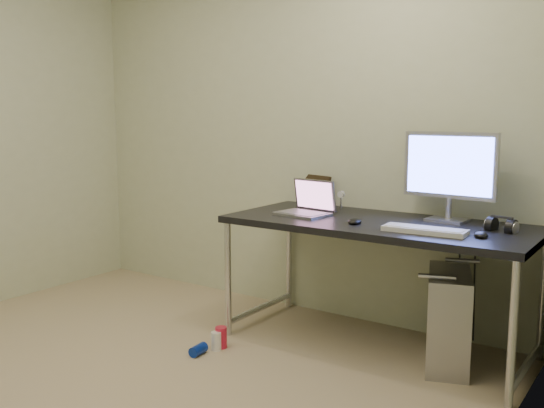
{
  "coord_description": "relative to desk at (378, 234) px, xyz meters",
  "views": [
    {
      "loc": [
        2.31,
        -1.78,
        1.36
      ],
      "look_at": [
        0.38,
        1.02,
        0.85
      ],
      "focal_mm": 40.0,
      "sensor_mm": 36.0,
      "label": 1
    }
  ],
  "objects": [
    {
      "name": "floor",
      "position": [
        -0.88,
        -1.37,
        -0.68
      ],
      "size": [
        3.5,
        3.5,
        0.0
      ],
      "primitive_type": "plane",
      "color": "tan",
      "rests_on": "ground"
    },
    {
      "name": "wall_back",
      "position": [
        -0.88,
        0.38,
        0.57
      ],
      "size": [
        3.5,
        0.02,
        2.5
      ],
      "primitive_type": "cube",
      "color": "beige",
      "rests_on": "ground"
    },
    {
      "name": "wall_right",
      "position": [
        0.87,
        -1.37,
        0.57
      ],
      "size": [
        0.02,
        3.5,
        2.5
      ],
      "primitive_type": "cube",
      "color": "beige",
      "rests_on": "ground"
    },
    {
      "name": "desk",
      "position": [
        0.0,
        0.0,
        0.0
      ],
      "size": [
        1.75,
        0.76,
        0.75
      ],
      "color": "black",
      "rests_on": "ground"
    },
    {
      "name": "tower_computer",
      "position": [
        0.43,
        -0.01,
        -0.42
      ],
      "size": [
        0.37,
        0.54,
        0.55
      ],
      "rotation": [
        0.0,
        0.0,
        0.34
      ],
      "color": "#A6A6AA",
      "rests_on": "ground"
    },
    {
      "name": "cable_a",
      "position": [
        0.38,
        0.33,
        -0.28
      ],
      "size": [
        0.01,
        0.16,
        0.69
      ],
      "primitive_type": "cylinder",
      "rotation": [
        0.21,
        0.0,
        0.0
      ],
      "color": "black",
      "rests_on": "ground"
    },
    {
      "name": "cable_b",
      "position": [
        0.47,
        0.31,
        -0.3
      ],
      "size": [
        0.02,
        0.11,
        0.71
      ],
      "primitive_type": "cylinder",
      "rotation": [
        0.14,
        0.0,
        0.09
      ],
      "color": "black",
      "rests_on": "ground"
    },
    {
      "name": "can_red",
      "position": [
        -0.74,
        -0.53,
        -0.62
      ],
      "size": [
        0.09,
        0.09,
        0.13
      ],
      "primitive_type": "cylinder",
      "rotation": [
        0.0,
        0.0,
        0.39
      ],
      "color": "red",
      "rests_on": "ground"
    },
    {
      "name": "can_white",
      "position": [
        -0.74,
        -0.58,
        -0.62
      ],
      "size": [
        0.07,
        0.07,
        0.11
      ],
      "primitive_type": "cylinder",
      "rotation": [
        0.0,
        0.0,
        0.18
      ],
      "color": "white",
      "rests_on": "ground"
    },
    {
      "name": "can_blue",
      "position": [
        -0.77,
        -0.69,
        -0.65
      ],
      "size": [
        0.07,
        0.11,
        0.06
      ],
      "primitive_type": "cylinder",
      "rotation": [
        1.57,
        0.0,
        0.09
      ],
      "color": "#0B299E",
      "rests_on": "ground"
    },
    {
      "name": "laptop",
      "position": [
        -0.46,
        -0.03,
        0.12
      ],
      "size": [
        0.33,
        0.28,
        0.21
      ],
      "rotation": [
        0.0,
        0.0,
        -0.13
      ],
      "color": "#ABAAB1",
      "rests_on": "desk"
    },
    {
      "name": "monitor",
      "position": [
        0.32,
        0.22,
        0.37
      ],
      "size": [
        0.54,
        0.17,
        0.51
      ],
      "rotation": [
        0.0,
        0.0,
        -0.07
      ],
      "color": "#ABAAB1",
      "rests_on": "desk"
    },
    {
      "name": "keyboard",
      "position": [
        0.34,
        -0.18,
        0.08
      ],
      "size": [
        0.43,
        0.16,
        0.03
      ],
      "primitive_type": "cube",
      "rotation": [
        0.0,
        0.0,
        0.06
      ],
      "color": "silver",
      "rests_on": "desk"
    },
    {
      "name": "mouse_right",
      "position": [
        0.61,
        -0.12,
        0.09
      ],
      "size": [
        0.1,
        0.12,
        0.04
      ],
      "primitive_type": "ellipsoid",
      "rotation": [
        0.0,
        0.0,
        0.31
      ],
      "color": "black",
      "rests_on": "desk"
    },
    {
      "name": "mouse_left",
      "position": [
        -0.08,
        -0.14,
        0.09
      ],
      "size": [
        0.1,
        0.13,
        0.04
      ],
      "primitive_type": "ellipsoid",
      "rotation": [
        0.0,
        0.0,
        0.24
      ],
      "color": "black",
      "rests_on": "desk"
    },
    {
      "name": "headphones",
      "position": [
        0.66,
        0.08,
        0.1
      ],
      "size": [
        0.17,
        0.1,
        0.1
      ],
      "rotation": [
        0.0,
        0.0,
        -0.22
      ],
      "color": "black",
      "rests_on": "desk"
    },
    {
      "name": "picture_frame",
      "position": [
        -0.63,
        0.35,
        0.17
      ],
      "size": [
        0.26,
        0.13,
        0.2
      ],
      "primitive_type": "cube",
      "rotation": [
        -0.21,
        0.0,
        -0.27
      ],
      "color": "black",
      "rests_on": "desk"
    },
    {
      "name": "webcam",
      "position": [
        -0.37,
        0.23,
        0.16
      ],
      "size": [
        0.04,
        0.03,
        0.12
      ],
      "rotation": [
        0.0,
        0.0,
        0.1
      ],
      "color": "silver",
      "rests_on": "desk"
    }
  ]
}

